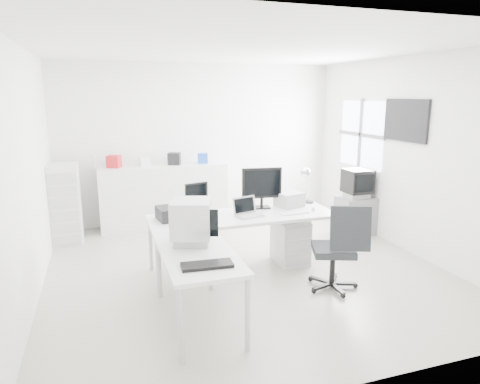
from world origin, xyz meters
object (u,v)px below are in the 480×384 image
object	(u,v)px
lcd_monitor_small	(197,199)
filing_cabinet	(66,204)
lcd_monitor_large	(262,188)
crt_monitor	(191,222)
laser_printer	(289,199)
inkjet_printer	(176,213)
tv_cabinet	(355,215)
main_desk	(243,243)
laptop	(249,208)
side_desk	(198,287)
office_chair	(333,246)
crt_tv	(357,184)
drawer_pedestal	(290,241)
sideboard	(164,196)

from	to	relation	value
lcd_monitor_small	filing_cabinet	size ratio (longest dim) A/B	0.32
lcd_monitor_large	crt_monitor	bearing A→B (deg)	-130.43
lcd_monitor_small	laser_printer	xyz separation A→B (m)	(1.30, -0.03, -0.10)
inkjet_printer	tv_cabinet	world-z (taller)	inkjet_printer
main_desk	laptop	size ratio (longest dim) A/B	7.26
laser_printer	crt_monitor	world-z (taller)	crt_monitor
main_desk	side_desk	world-z (taller)	same
inkjet_printer	office_chair	xyz separation A→B (m)	(1.68, -0.95, -0.30)
lcd_monitor_large	filing_cabinet	bearing A→B (deg)	155.26
office_chair	crt_tv	world-z (taller)	crt_tv
crt_monitor	crt_tv	distance (m)	3.54
crt_tv	laptop	bearing A→B (deg)	-156.53
laptop	tv_cabinet	size ratio (longest dim) A/B	0.54
drawer_pedestal	laser_printer	bearing A→B (deg)	73.61
laptop	side_desk	bearing A→B (deg)	-146.88
drawer_pedestal	crt_tv	size ratio (longest dim) A/B	1.20
tv_cabinet	sideboard	bearing A→B (deg)	154.33
drawer_pedestal	sideboard	world-z (taller)	sideboard
sideboard	filing_cabinet	size ratio (longest dim) A/B	1.75
side_desk	crt_monitor	distance (m)	0.66
lcd_monitor_small	crt_monitor	xyz separation A→B (m)	(-0.30, -1.10, 0.04)
drawer_pedestal	crt_monitor	size ratio (longest dim) A/B	1.29
sideboard	filing_cabinet	world-z (taller)	filing_cabinet
laser_printer	side_desk	bearing A→B (deg)	-156.71
laser_printer	filing_cabinet	size ratio (longest dim) A/B	0.27
main_desk	laser_printer	distance (m)	0.91
crt_tv	tv_cabinet	bearing A→B (deg)	0.00
laser_printer	crt_monitor	xyz separation A→B (m)	(-1.60, -1.07, 0.14)
lcd_monitor_large	tv_cabinet	xyz separation A→B (m)	(1.90, 0.61, -0.72)
laptop	crt_monitor	xyz separation A→B (m)	(-0.90, -0.75, 0.13)
side_desk	lcd_monitor_small	distance (m)	1.50
side_desk	crt_tv	bearing A→B (deg)	32.23
lcd_monitor_small	crt_tv	xyz separation A→B (m)	(2.80, 0.61, -0.10)
drawer_pedestal	lcd_monitor_large	size ratio (longest dim) A/B	1.06
lcd_monitor_large	laser_printer	xyz separation A→B (m)	(0.40, -0.03, -0.19)
drawer_pedestal	office_chair	size ratio (longest dim) A/B	0.57
inkjet_printer	filing_cabinet	world-z (taller)	filing_cabinet
inkjet_printer	filing_cabinet	size ratio (longest dim) A/B	0.36
sideboard	main_desk	bearing A→B (deg)	-73.21
office_chair	drawer_pedestal	bearing A→B (deg)	119.21
side_desk	office_chair	xyz separation A→B (m)	(1.68, 0.25, 0.15)
drawer_pedestal	main_desk	bearing A→B (deg)	-175.91
filing_cabinet	sideboard	bearing A→B (deg)	14.67
laptop	laser_printer	world-z (taller)	laptop
main_desk	drawer_pedestal	distance (m)	0.71
crt_monitor	filing_cabinet	xyz separation A→B (m)	(-1.40, 2.71, -0.37)
lcd_monitor_large	laser_printer	distance (m)	0.44
crt_tv	filing_cabinet	xyz separation A→B (m)	(-4.50, 1.00, -0.22)
lcd_monitor_small	filing_cabinet	world-z (taller)	filing_cabinet
tv_cabinet	filing_cabinet	distance (m)	4.62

